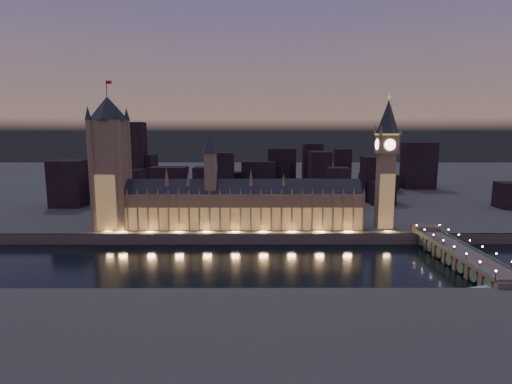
{
  "coord_description": "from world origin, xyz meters",
  "views": [
    {
      "loc": [
        3.99,
        -253.11,
        84.8
      ],
      "look_at": [
        5.0,
        55.0,
        38.0
      ],
      "focal_mm": 28.0,
      "sensor_mm": 36.0,
      "label": 1
    }
  ],
  "objects_px": {
    "westminster_bridge": "(456,254)",
    "victoria_tower": "(110,157)",
    "palace_of_westminster": "(235,205)",
    "elizabeth_tower": "(386,153)",
    "river_boat": "(480,294)"
  },
  "relations": [
    {
      "from": "elizabeth_tower",
      "to": "westminster_bridge",
      "type": "xyz_separation_m",
      "value": [
        26.93,
        -65.37,
        -62.02
      ]
    },
    {
      "from": "westminster_bridge",
      "to": "palace_of_westminster",
      "type": "bearing_deg",
      "value": 156.07
    },
    {
      "from": "palace_of_westminster",
      "to": "river_boat",
      "type": "xyz_separation_m",
      "value": [
        132.42,
        -119.75,
        -24.81
      ]
    },
    {
      "from": "victoria_tower",
      "to": "westminster_bridge",
      "type": "distance_m",
      "value": 260.34
    },
    {
      "from": "palace_of_westminster",
      "to": "westminster_bridge",
      "type": "relative_size",
      "value": 1.79
    },
    {
      "from": "victoria_tower",
      "to": "westminster_bridge",
      "type": "bearing_deg",
      "value": -14.94
    },
    {
      "from": "elizabeth_tower",
      "to": "westminster_bridge",
      "type": "relative_size",
      "value": 0.95
    },
    {
      "from": "river_boat",
      "to": "victoria_tower",
      "type": "bearing_deg",
      "value": 152.51
    },
    {
      "from": "palace_of_westminster",
      "to": "victoria_tower",
      "type": "xyz_separation_m",
      "value": [
        -98.02,
        0.17,
        38.9
      ]
    },
    {
      "from": "westminster_bridge",
      "to": "victoria_tower",
      "type": "bearing_deg",
      "value": 165.06
    },
    {
      "from": "palace_of_westminster",
      "to": "river_boat",
      "type": "bearing_deg",
      "value": -42.12
    },
    {
      "from": "palace_of_westminster",
      "to": "westminster_bridge",
      "type": "xyz_separation_m",
      "value": [
        146.91,
        -65.2,
        -20.38
      ]
    },
    {
      "from": "elizabeth_tower",
      "to": "westminster_bridge",
      "type": "bearing_deg",
      "value": -67.61
    },
    {
      "from": "victoria_tower",
      "to": "river_boat",
      "type": "distance_m",
      "value": 267.48
    },
    {
      "from": "westminster_bridge",
      "to": "elizabeth_tower",
      "type": "bearing_deg",
      "value": 112.39
    }
  ]
}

